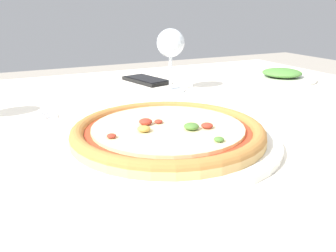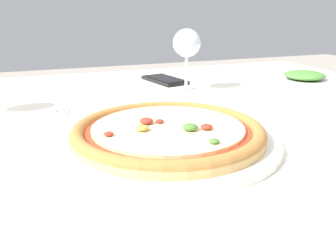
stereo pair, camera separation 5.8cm
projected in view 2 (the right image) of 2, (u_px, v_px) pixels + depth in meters
dining_table at (184, 150)px, 0.79m from camera, size 1.26×1.03×0.72m
pizza_plate at (168, 134)px, 0.59m from camera, size 0.35×0.35×0.04m
fork at (65, 117)px, 0.72m from camera, size 0.04×0.17×0.00m
wine_glass_far_right at (187, 46)px, 0.91m from camera, size 0.07×0.07×0.15m
cell_phone at (165, 80)px, 1.05m from camera, size 0.10×0.16×0.01m
side_plate at (304, 78)px, 1.04m from camera, size 0.19×0.19×0.03m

